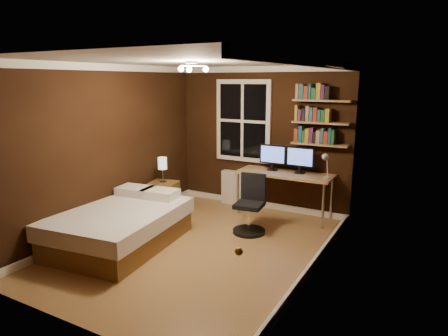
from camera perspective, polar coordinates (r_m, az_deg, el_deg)
The scene contains 24 objects.
floor at distance 5.67m, azimuth -3.60°, elevation -11.16°, with size 4.20×4.20×0.00m, color olive.
wall_back at distance 7.12m, azimuth 5.38°, elevation 4.19°, with size 3.20×0.04×2.50m, color black.
wall_left at distance 6.29m, azimuth -16.17°, elevation 2.65°, with size 0.04×4.20×2.50m, color black.
wall_right at distance 4.64m, azimuth 13.08°, elevation -0.54°, with size 0.04×4.20×2.50m, color black.
ceiling at distance 5.20m, azimuth -3.99°, elevation 14.98°, with size 3.20×4.20×0.02m, color white.
window at distance 7.20m, azimuth 2.75°, elevation 6.73°, with size 1.06×0.06×1.46m, color white.
door at distance 3.31m, azimuth 5.14°, elevation -9.66°, with size 0.03×0.82×2.05m, color black, non-canonical shape.
door_knob at distance 3.09m, azimuth 2.13°, elevation -11.82°, with size 0.06×0.06×0.06m, color #BB8936.
ceiling_fixture at distance 5.11m, azimuth -4.60°, elevation 13.90°, with size 0.44×0.44×0.18m, color beige, non-canonical shape.
bookshelf_lower at distance 6.66m, azimuth 13.52°, elevation 3.32°, with size 0.92×0.22×0.03m, color tan.
books_row_lower at distance 6.64m, azimuth 13.58°, elevation 4.42°, with size 0.66×0.16×0.23m, color maroon, non-canonical shape.
bookshelf_middle at distance 6.61m, azimuth 13.68°, elevation 6.31°, with size 0.92×0.22×0.03m, color tan.
books_row_middle at distance 6.60m, azimuth 13.74°, elevation 7.43°, with size 0.54×0.16×0.23m, color #1B5A7D, non-canonical shape.
bookshelf_upper at distance 6.59m, azimuth 13.84°, elevation 9.34°, with size 0.92×0.22×0.03m, color tan.
books_row_upper at distance 6.58m, azimuth 13.89°, elevation 10.47°, with size 0.48×0.16×0.23m, color #285E2C, non-canonical shape.
bed at distance 5.82m, azimuth -14.51°, elevation -7.98°, with size 1.57×2.04×0.64m.
nightstand at distance 6.97m, azimuth -8.63°, elevation -4.27°, with size 0.45×0.45×0.56m, color brown.
bedside_lamp at distance 6.85m, azimuth -8.77°, elevation -0.29°, with size 0.15×0.15×0.43m, color beige, non-canonical shape.
radiator at distance 7.43m, azimuth 1.28°, elevation -2.80°, with size 0.42×0.15×0.62m, color silver.
desk at distance 6.73m, azimuth 8.64°, elevation -1.18°, with size 1.60×0.60×0.76m.
monitor_left at distance 6.83m, azimuth 6.98°, elevation 1.48°, with size 0.47×0.12×0.44m, color black, non-canonical shape.
monitor_right at distance 6.67m, azimuth 10.80°, elevation 1.08°, with size 0.47×0.12×0.44m, color black, non-canonical shape.
desk_lamp at distance 6.34m, azimuth 14.37°, elevation 0.33°, with size 0.14×0.32×0.44m, color silver, non-canonical shape.
office_chair at distance 6.07m, azimuth 3.74°, elevation -6.21°, with size 0.49×0.49×0.89m.
Camera 1 is at (2.81, -4.37, 2.27)m, focal length 32.00 mm.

